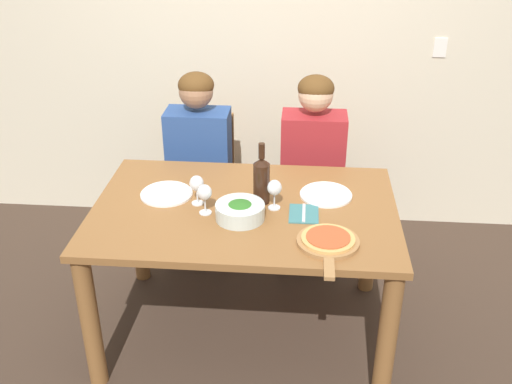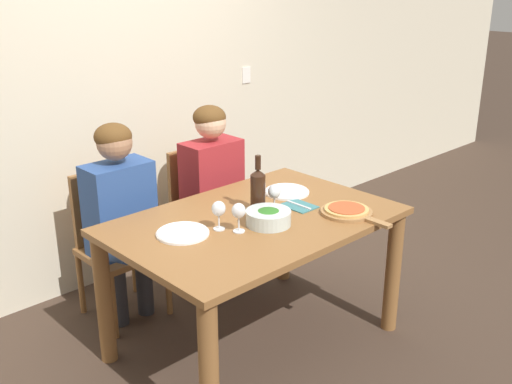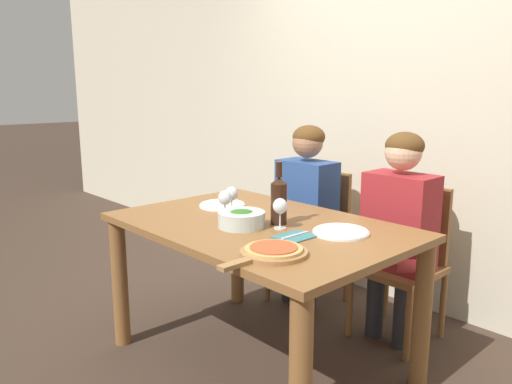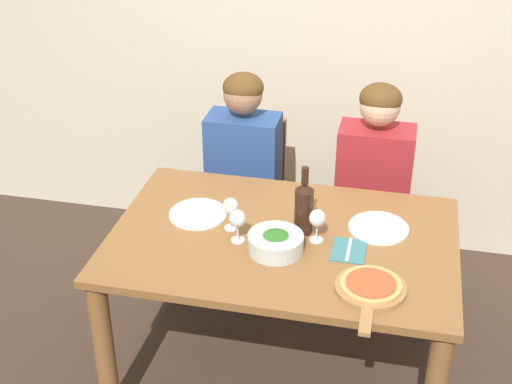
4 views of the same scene
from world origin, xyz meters
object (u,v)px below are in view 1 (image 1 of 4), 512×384
Objects in this scene: chair_left at (203,180)px; chair_right at (311,184)px; person_man at (313,155)px; wine_glass_left at (197,185)px; broccoli_bowl at (240,211)px; person_woman at (198,151)px; dinner_plate_right at (326,194)px; dinner_plate_left at (167,193)px; fork_on_napkin at (304,214)px; wine_bottle at (262,179)px; wine_glass_right at (274,189)px; pizza_on_board at (328,241)px; wine_glass_centre at (205,194)px.

chair_left is 0.69m from chair_right.
person_man is 0.94m from wine_glass_left.
broccoli_bowl is (-0.34, -0.85, 0.09)m from person_man.
person_woman reaches higher than dinner_plate_right.
dinner_plate_left reaches higher than fork_on_napkin.
person_woman is at bearing 129.14° from fork_on_napkin.
chair_right is 0.73× the size of person_man.
wine_bottle is 0.21m from broccoli_bowl.
chair_left is at bearing 170.93° from person_man.
chair_left is 1.07m from wine_glass_right.
wine_glass_right is (0.07, -0.06, -0.02)m from wine_bottle.
wine_glass_right is 0.18m from fork_on_napkin.
chair_right is at bearing 77.47° from wine_glass_right.
wine_glass_left is 0.38m from wine_glass_right.
pizza_on_board is at bearing -86.58° from person_man.
broccoli_bowl is 0.45m from pizza_on_board.
chair_left is 1.15m from fork_on_napkin.
wine_bottle is 0.49m from pizza_on_board.
wine_bottle is (0.43, -0.80, 0.42)m from chair_left.
dinner_plate_right is 1.74× the size of wine_glass_centre.
wine_bottle reaches higher than chair_right.
person_man reaches higher than dinner_plate_left.
wine_bottle is 0.50m from dinner_plate_left.
person_woman is at bearing 102.08° from wine_glass_centre.
fork_on_napkin is at bearing 113.11° from pizza_on_board.
pizza_on_board is (0.06, -1.16, 0.31)m from chair_right.
wine_glass_left is at bearing 150.65° from broccoli_bowl.
pizza_on_board is at bearing -54.26° from person_woman.
pizza_on_board is (0.80, -0.39, 0.01)m from dinner_plate_left.
broccoli_bowl is 0.44m from dinner_plate_left.
wine_bottle is at bearing 62.60° from broccoli_bowl.
chair_left is 0.27m from person_woman.
dinner_plate_left is (-0.74, -0.76, 0.30)m from chair_right.
person_man is 0.98m from wine_glass_centre.
wine_glass_right is (0.55, -0.09, 0.10)m from dinner_plate_left.
dinner_plate_right is at bearing 15.56° from wine_bottle.
wine_glass_right is at bearing -59.70° from chair_left.
dinner_plate_right is (0.06, -0.60, 0.06)m from person_man.
wine_glass_right reaches higher than chair_right.
fork_on_napkin is at bearing 3.22° from wine_glass_centre.
dinner_plate_left is 0.63× the size of pizza_on_board.
chair_left is at bearing 120.30° from wine_glass_right.
wine_glass_centre is at bearing -79.32° from chair_left.
fork_on_napkin is (0.69, -0.14, -0.01)m from dinner_plate_left.
chair_left is 0.73× the size of person_man.
fork_on_napkin is (0.52, -0.06, -0.10)m from wine_glass_left.
person_woman reaches higher than wine_glass_right.
person_woman is 1.00× the size of person_man.
person_woman is 0.91m from wine_glass_right.
chair_right reaches higher than pizza_on_board.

